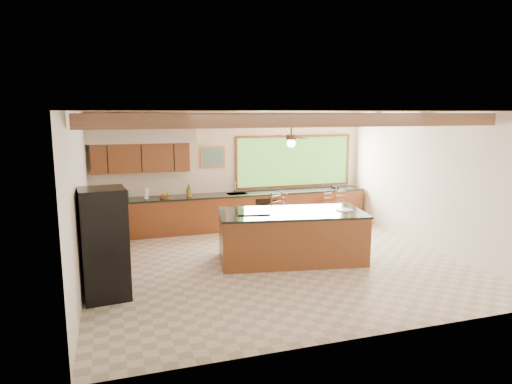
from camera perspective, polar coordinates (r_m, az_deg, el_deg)
name	(u,v)px	position (r m, az deg, el deg)	size (l,w,h in m)	color
ground	(276,263)	(9.27, 2.50, -8.85)	(7.20, 7.20, 0.00)	beige
room_shell	(258,150)	(9.37, 0.24, 5.22)	(7.27, 6.54, 3.02)	white
counter_run	(209,216)	(11.26, -5.87, -3.05)	(7.12, 3.10, 1.25)	brown
island	(291,236)	(9.32, 4.44, -5.50)	(3.10, 1.85, 1.03)	brown
refrigerator	(104,244)	(7.73, -18.41, -6.18)	(0.77, 0.75, 1.81)	black
bar_stool_a	(271,212)	(10.62, 1.94, -2.47)	(0.56, 0.57, 1.19)	brown
bar_stool_b	(280,212)	(10.70, 2.99, -2.55)	(0.52, 0.52, 1.13)	brown
bar_stool_c	(325,205)	(12.12, 8.61, -1.59)	(0.45, 0.45, 0.99)	brown
bar_stool_d	(339,203)	(12.30, 10.33, -1.36)	(0.37, 0.37, 1.03)	brown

